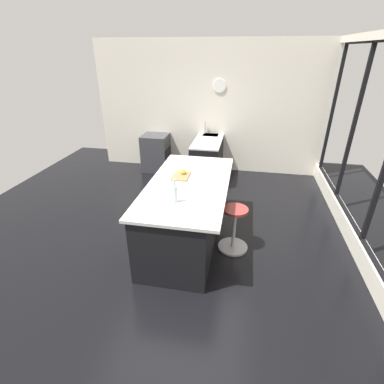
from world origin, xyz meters
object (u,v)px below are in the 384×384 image
(kitchen_island, at_px, (186,211))
(stool_by_window, at_px, (234,230))
(apple_yellow, at_px, (183,171))
(cutting_board, at_px, (181,176))
(water_bottle, at_px, (175,193))
(oven_range, at_px, (156,152))

(kitchen_island, distance_m, stool_by_window, 0.77)
(stool_by_window, xyz_separation_m, apple_yellow, (-0.38, -0.83, 0.70))
(cutting_board, height_order, water_bottle, water_bottle)
(oven_range, height_order, stool_by_window, oven_range)
(stool_by_window, xyz_separation_m, water_bottle, (0.47, -0.75, 0.76))
(water_bottle, bearing_deg, oven_range, -158.46)
(stool_by_window, distance_m, water_bottle, 1.17)
(oven_range, distance_m, kitchen_island, 3.00)
(cutting_board, relative_size, apple_yellow, 4.36)
(kitchen_island, relative_size, apple_yellow, 27.54)
(stool_by_window, bearing_deg, apple_yellow, -114.47)
(oven_range, relative_size, cutting_board, 2.39)
(water_bottle, bearing_deg, kitchen_island, 179.49)
(stool_by_window, xyz_separation_m, cutting_board, (-0.32, -0.85, 0.65))
(oven_range, distance_m, water_bottle, 3.60)
(water_bottle, bearing_deg, cutting_board, -172.40)
(apple_yellow, bearing_deg, cutting_board, -24.06)
(apple_yellow, distance_m, water_bottle, 0.86)
(stool_by_window, height_order, apple_yellow, apple_yellow)
(kitchen_island, xyz_separation_m, stool_by_window, (0.12, 0.74, -0.17))
(kitchen_island, distance_m, water_bottle, 0.84)
(oven_range, xyz_separation_m, cutting_board, (2.50, 1.19, 0.54))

